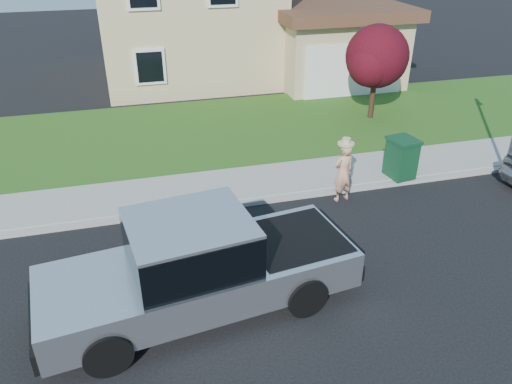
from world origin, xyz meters
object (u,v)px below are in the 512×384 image
at_px(pickup_truck, 199,268).
at_px(woman, 343,171).
at_px(trash_bin, 401,157).
at_px(ornamental_tree, 377,59).

height_order(pickup_truck, woman, pickup_truck).
xyz_separation_m(pickup_truck, trash_bin, (6.78, 4.06, -0.22)).
distance_m(pickup_truck, ornamental_tree, 12.45).
xyz_separation_m(pickup_truck, woman, (4.60, 3.40, -0.09)).
relative_size(woman, trash_bin, 1.55).
relative_size(woman, ornamental_tree, 0.53).
xyz_separation_m(pickup_truck, ornamental_tree, (8.35, 9.12, 1.42)).
bearing_deg(woman, pickup_truck, 25.79).
bearing_deg(ornamental_tree, pickup_truck, -132.46).
relative_size(ornamental_tree, trash_bin, 2.95).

